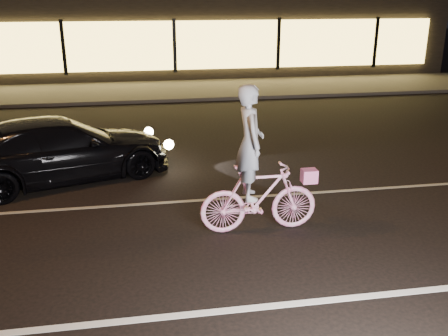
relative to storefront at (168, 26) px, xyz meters
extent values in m
plane|color=black|center=(0.00, -18.97, -2.15)|extent=(90.00, 90.00, 0.00)
cube|color=silver|center=(0.00, -20.47, -2.14)|extent=(60.00, 0.12, 0.01)
cube|color=gray|center=(0.00, -16.97, -2.14)|extent=(60.00, 0.10, 0.01)
cube|color=#383533|center=(0.00, -5.97, -2.09)|extent=(30.00, 4.00, 0.12)
cube|color=black|center=(0.00, 0.03, -0.15)|extent=(25.00, 8.00, 4.00)
cube|color=#FFD059|center=(0.00, -4.07, -0.55)|extent=(23.00, 0.15, 2.00)
cube|color=black|center=(-4.50, -4.15, -0.55)|extent=(0.15, 0.08, 2.20)
cube|color=black|center=(0.00, -4.15, -0.55)|extent=(0.15, 0.08, 2.20)
cube|color=black|center=(4.50, -4.15, -0.55)|extent=(0.15, 0.08, 2.20)
cube|color=black|center=(9.00, -4.15, -0.55)|extent=(0.15, 0.08, 2.20)
imported|color=#FF3E9B|center=(0.27, -18.37, -1.57)|extent=(1.93, 0.54, 1.16)
imported|color=white|center=(0.10, -18.37, -0.63)|extent=(0.44, 0.66, 1.82)
cube|color=#FF5BA7|center=(1.10, -18.37, -1.24)|extent=(0.24, 0.20, 0.22)
imported|color=black|center=(-3.22, -15.34, -1.49)|extent=(4.86, 3.23, 1.31)
sphere|color=#FFF2BF|center=(-1.39, -14.06, -1.55)|extent=(0.22, 0.22, 0.22)
sphere|color=#FFF2BF|center=(-0.99, -15.19, -1.55)|extent=(0.22, 0.22, 0.22)
camera|label=1|loc=(-1.54, -25.61, 1.57)|focal=40.00mm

